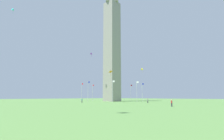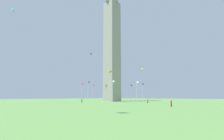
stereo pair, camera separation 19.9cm
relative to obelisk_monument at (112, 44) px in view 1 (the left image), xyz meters
The scene contains 17 objects.
ground_plane 28.63m from the obelisk_monument, ahead, with size 260.00×260.00×0.00m, color #609347.
obelisk_monument is the anchor object (origin of this frame).
flagpole_n 28.02m from the obelisk_monument, ahead, with size 1.12×0.14×8.75m.
flagpole_ne 28.01m from the obelisk_monument, 44.85° to the left, with size 1.12×0.14×8.75m.
flagpole_e 27.99m from the obelisk_monument, 89.78° to the left, with size 1.12×0.14×8.75m.
flagpole_se 27.97m from the obelisk_monument, 134.85° to the left, with size 1.12×0.14×8.75m.
flagpole_s 27.97m from the obelisk_monument, behind, with size 1.12×0.14×8.75m.
flagpole_sw 27.97m from the obelisk_monument, 134.85° to the right, with size 1.12×0.14×8.75m.
flagpole_w 27.99m from the obelisk_monument, 89.78° to the right, with size 1.12×0.14×8.75m.
flagpole_nw 28.01m from the obelisk_monument, 44.85° to the right, with size 1.12×0.14×8.75m.
person_gray_shirt 38.11m from the obelisk_monument, 17.36° to the right, with size 0.32×0.32×1.62m.
person_red_shirt 54.34m from the obelisk_monument, 29.32° to the right, with size 0.32×0.32×1.60m.
person_teal_shirt 34.28m from the obelisk_monument, 81.34° to the right, with size 0.32×0.32×1.67m.
kite_orange_diamond 26.98m from the obelisk_monument, 47.40° to the right, with size 1.12×1.27×2.07m.
kite_yellow_delta 23.52m from the obelisk_monument, ahead, with size 1.23×1.07×1.89m.
kite_purple_delta 13.13m from the obelisk_monument, 104.02° to the right, with size 1.63×1.53×2.04m.
kite_cyan_delta 46.00m from the obelisk_monument, 87.25° to the right, with size 1.10×1.22×1.65m.
Camera 1 is at (58.59, -60.74, 2.24)m, focal length 27.87 mm.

